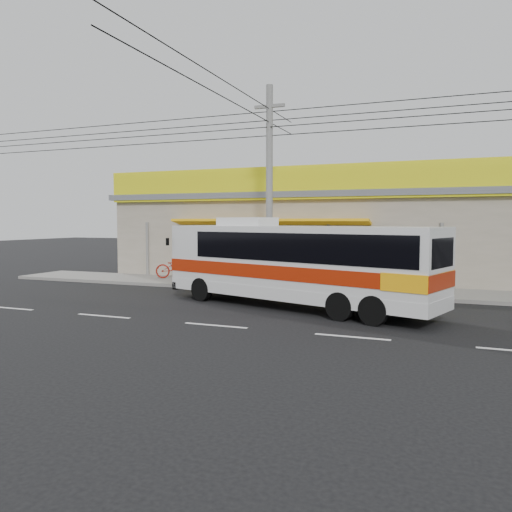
# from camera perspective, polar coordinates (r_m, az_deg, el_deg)

# --- Properties ---
(ground) EXTENTS (120.00, 120.00, 0.00)m
(ground) POSITION_cam_1_polar(r_m,az_deg,el_deg) (17.05, -0.93, -6.34)
(ground) COLOR black
(ground) RESTS_ON ground
(sidewalk) EXTENTS (30.00, 3.20, 0.15)m
(sidewalk) POSITION_cam_1_polar(r_m,az_deg,el_deg) (22.64, 4.84, -3.59)
(sidewalk) COLOR slate
(sidewalk) RESTS_ON ground
(lane_markings) EXTENTS (50.00, 0.12, 0.01)m
(lane_markings) POSITION_cam_1_polar(r_m,az_deg,el_deg) (14.81, -4.63, -7.93)
(lane_markings) COLOR silver
(lane_markings) RESTS_ON ground
(storefront_building) EXTENTS (22.60, 9.20, 5.70)m
(storefront_building) POSITION_cam_1_polar(r_m,az_deg,el_deg) (27.81, 8.10, 2.39)
(storefront_building) COLOR gray
(storefront_building) RESTS_ON ground
(coach_bus) EXTENTS (10.55, 5.30, 3.20)m
(coach_bus) POSITION_cam_1_polar(r_m,az_deg,el_deg) (17.45, 4.79, -0.44)
(coach_bus) COLOR silver
(coach_bus) RESTS_ON ground
(motorbike_red) EXTENTS (2.25, 1.40, 1.12)m
(motorbike_red) POSITION_cam_1_polar(r_m,az_deg,el_deg) (25.74, -9.08, -1.29)
(motorbike_red) COLOR maroon
(motorbike_red) RESTS_ON sidewalk
(motorbike_dark) EXTENTS (1.74, 0.76, 1.01)m
(motorbike_dark) POSITION_cam_1_polar(r_m,az_deg,el_deg) (24.58, -7.19, -1.64)
(motorbike_dark) COLOR black
(motorbike_dark) RESTS_ON sidewalk
(utility_pole) EXTENTS (34.00, 14.00, 8.67)m
(utility_pole) POSITION_cam_1_polar(r_m,az_deg,el_deg) (21.36, 1.55, 15.03)
(utility_pole) COLOR slate
(utility_pole) RESTS_ON ground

